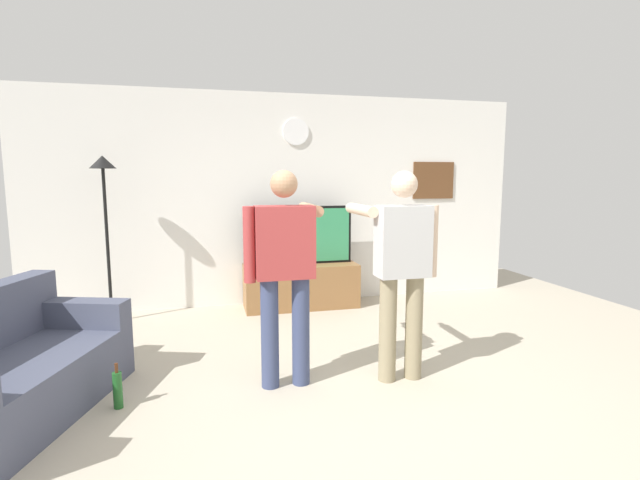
# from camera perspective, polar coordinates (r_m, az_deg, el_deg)

# --- Properties ---
(ground_plane) EXTENTS (8.40, 8.40, 0.00)m
(ground_plane) POSITION_cam_1_polar(r_m,az_deg,el_deg) (3.67, 4.10, -19.07)
(ground_plane) COLOR #B2A893
(back_wall) EXTENTS (6.40, 0.10, 2.70)m
(back_wall) POSITION_cam_1_polar(r_m,az_deg,el_deg) (6.15, -4.33, 4.88)
(back_wall) COLOR silver
(back_wall) RESTS_ON ground_plane
(tv_stand) EXTENTS (1.43, 0.54, 0.55)m
(tv_stand) POSITION_cam_1_polar(r_m,az_deg,el_deg) (5.99, -2.32, -5.58)
(tv_stand) COLOR olive
(tv_stand) RESTS_ON ground_plane
(television) EXTENTS (1.33, 0.07, 0.73)m
(television) POSITION_cam_1_polar(r_m,az_deg,el_deg) (5.92, -2.44, 0.58)
(television) COLOR black
(television) RESTS_ON tv_stand
(wall_clock) EXTENTS (0.34, 0.03, 0.34)m
(wall_clock) POSITION_cam_1_polar(r_m,az_deg,el_deg) (6.14, -2.98, 13.00)
(wall_clock) COLOR white
(framed_picture) EXTENTS (0.60, 0.04, 0.51)m
(framed_picture) POSITION_cam_1_polar(r_m,az_deg,el_deg) (6.76, 13.60, 7.07)
(framed_picture) COLOR brown
(floor_lamp) EXTENTS (0.32, 0.32, 1.88)m
(floor_lamp) POSITION_cam_1_polar(r_m,az_deg,el_deg) (5.73, -24.69, 3.95)
(floor_lamp) COLOR black
(floor_lamp) RESTS_ON ground_plane
(person_standing_nearer_lamp) EXTENTS (0.63, 0.78, 1.70)m
(person_standing_nearer_lamp) POSITION_cam_1_polar(r_m,az_deg,el_deg) (3.65, -4.34, -3.01)
(person_standing_nearer_lamp) COLOR #384266
(person_standing_nearer_lamp) RESTS_ON ground_plane
(person_standing_nearer_couch) EXTENTS (0.60, 0.78, 1.70)m
(person_standing_nearer_couch) POSITION_cam_1_polar(r_m,az_deg,el_deg) (3.81, 9.90, -2.81)
(person_standing_nearer_couch) COLOR gray
(person_standing_nearer_couch) RESTS_ON ground_plane
(side_couch) EXTENTS (1.33, 1.84, 0.87)m
(side_couch) POSITION_cam_1_polar(r_m,az_deg,el_deg) (3.95, -33.81, -13.35)
(side_couch) COLOR #474C60
(side_couch) RESTS_ON ground_plane
(beverage_bottle) EXTENTS (0.07, 0.07, 0.34)m
(beverage_bottle) POSITION_cam_1_polar(r_m,az_deg,el_deg) (3.81, -23.40, -16.35)
(beverage_bottle) COLOR #1E5923
(beverage_bottle) RESTS_ON ground_plane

